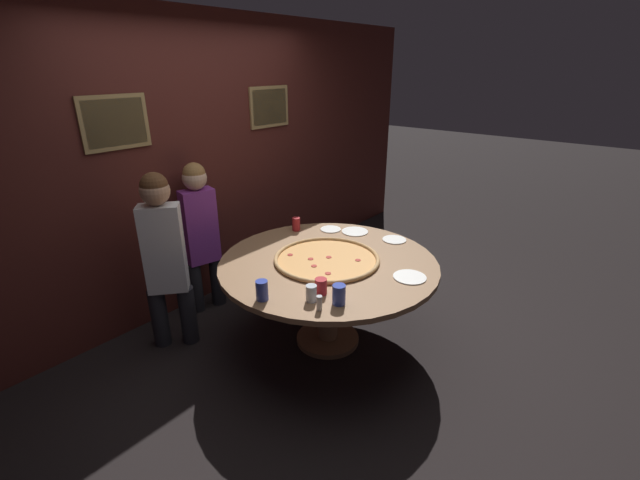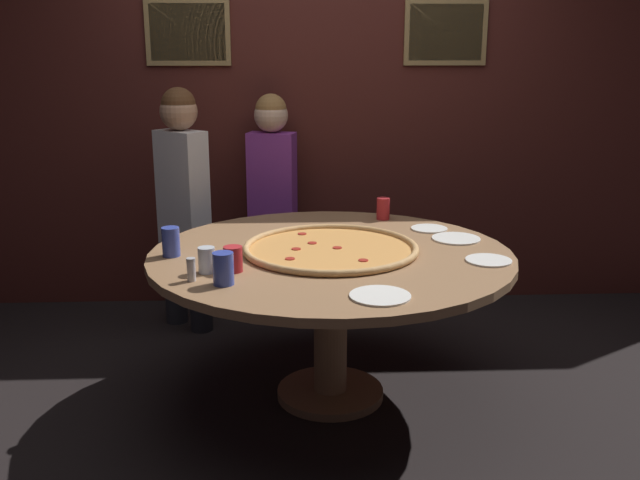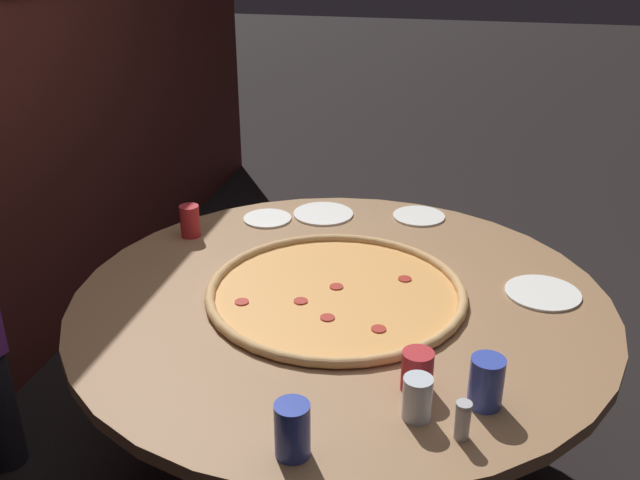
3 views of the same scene
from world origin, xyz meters
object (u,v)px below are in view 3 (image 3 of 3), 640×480
object	(u,v)px
drink_cup_beside_pizza	(417,398)
condiment_shaker	(463,420)
drink_cup_near_left	(190,221)
white_plate_right_side	(419,216)
drink_cup_front_edge	(417,371)
white_plate_far_back	(323,214)
dining_table	(340,328)
giant_pizza	(336,291)
drink_cup_near_right	(486,382)
white_plate_near_front	(543,293)
white_plate_left_side	(267,218)
drink_cup_centre_back	(292,430)

from	to	relation	value
drink_cup_beside_pizza	condiment_shaker	size ratio (longest dim) A/B	1.14
drink_cup_near_left	white_plate_right_side	world-z (taller)	drink_cup_near_left
drink_cup_front_edge	white_plate_far_back	xyz separation A→B (m)	(1.07, 0.47, -0.05)
dining_table	giant_pizza	world-z (taller)	giant_pizza
dining_table	drink_cup_beside_pizza	distance (m)	0.64
drink_cup_near_right	white_plate_right_side	distance (m)	1.18
white_plate_near_front	white_plate_right_side	bearing A→B (deg)	39.24
drink_cup_near_right	white_plate_left_side	distance (m)	1.31
white_plate_right_side	condiment_shaker	distance (m)	1.31
drink_cup_centre_back	white_plate_near_front	size ratio (longest dim) A/B	0.57
white_plate_right_side	white_plate_near_front	size ratio (longest dim) A/B	0.87
giant_pizza	white_plate_right_side	xyz separation A→B (m)	(0.69, -0.20, -0.01)
dining_table	white_plate_right_side	world-z (taller)	white_plate_right_side
drink_cup_near_right	condiment_shaker	world-z (taller)	drink_cup_near_right
drink_cup_near_right	white_plate_far_back	bearing A→B (deg)	30.48
white_plate_right_side	drink_cup_centre_back	bearing A→B (deg)	174.06
drink_cup_near_right	white_plate_near_front	distance (m)	0.64
drink_cup_centre_back	white_plate_near_front	bearing A→B (deg)	-33.85
white_plate_left_side	condiment_shaker	bearing A→B (deg)	-144.83
drink_cup_beside_pizza	white_plate_right_side	xyz separation A→B (m)	(1.24, 0.11, -0.05)
giant_pizza	drink_cup_near_left	size ratio (longest dim) A/B	6.84
dining_table	white_plate_far_back	xyz separation A→B (m)	(0.63, 0.20, 0.12)
drink_cup_beside_pizza	drink_cup_centre_back	world-z (taller)	drink_cup_centre_back
drink_cup_beside_pizza	white_plate_left_side	distance (m)	1.28
drink_cup_centre_back	white_plate_right_side	size ratio (longest dim) A/B	0.65
white_plate_right_side	condiment_shaker	world-z (taller)	condiment_shaker
drink_cup_centre_back	drink_cup_near_left	bearing A→B (deg)	32.24
giant_pizza	drink_cup_near_left	distance (m)	0.70
giant_pizza	drink_cup_centre_back	size ratio (longest dim) A/B	6.15
giant_pizza	white_plate_near_front	distance (m)	0.66
giant_pizza	drink_cup_beside_pizza	size ratio (longest dim) A/B	7.44
drink_cup_beside_pizza	white_plate_near_front	distance (m)	0.77
dining_table	drink_cup_front_edge	distance (m)	0.54
drink_cup_front_edge	drink_cup_centre_back	xyz separation A→B (m)	(-0.30, 0.25, 0.01)
drink_cup_front_edge	drink_cup_near_right	bearing A→B (deg)	-98.84
drink_cup_near_left	white_plate_far_back	distance (m)	0.54
white_plate_near_front	white_plate_far_back	xyz separation A→B (m)	(0.48, 0.82, 0.00)
drink_cup_beside_pizza	condiment_shaker	distance (m)	0.12
giant_pizza	white_plate_far_back	bearing A→B (deg)	15.88
drink_cup_near_right	white_plate_left_side	world-z (taller)	drink_cup_near_right
drink_cup_near_left	white_plate_far_back	bearing A→B (deg)	-55.02
drink_cup_centre_back	white_plate_right_side	xyz separation A→B (m)	(1.42, -0.15, -0.06)
dining_table	drink_cup_near_right	world-z (taller)	drink_cup_near_right
dining_table	white_plate_near_front	xyz separation A→B (m)	(0.15, -0.62, 0.12)
drink_cup_centre_back	drink_cup_near_right	bearing A→B (deg)	-56.78
dining_table	condiment_shaker	distance (m)	0.73
giant_pizza	white_plate_right_side	size ratio (longest dim) A/B	4.01
drink_cup_beside_pizza	white_plate_left_side	size ratio (longest dim) A/B	0.59
drink_cup_centre_back	drink_cup_near_right	size ratio (longest dim) A/B	1.01
giant_pizza	drink_cup_beside_pizza	distance (m)	0.63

